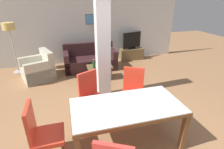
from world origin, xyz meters
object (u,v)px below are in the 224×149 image
at_px(sofa, 90,60).
at_px(floor_lamp, 9,31).
at_px(bottle, 94,65).
at_px(tv_screen, 132,41).
at_px(dining_table, 127,113).
at_px(dining_chair_far_right, 133,89).
at_px(dining_chair_far_left, 92,94).
at_px(tv_stand, 131,54).
at_px(coffee_table, 100,72).
at_px(dining_chair_head_left, 42,132).
at_px(armchair, 39,70).

xyz_separation_m(sofa, floor_lamp, (-2.41, 0.33, 1.08)).
bearing_deg(bottle, tv_screen, 41.77).
bearing_deg(sofa, dining_table, 90.86).
relative_size(dining_chair_far_right, floor_lamp, 0.61).
relative_size(dining_table, bottle, 6.80).
relative_size(dining_chair_far_right, dining_chair_far_left, 1.00).
xyz_separation_m(sofa, tv_stand, (1.77, 0.56, -0.07)).
xyz_separation_m(sofa, coffee_table, (0.15, -0.95, -0.08)).
xyz_separation_m(dining_chair_head_left, tv_screen, (3.04, 4.16, 0.23)).
distance_m(dining_chair_far_left, armchair, 2.65).
xyz_separation_m(armchair, tv_stand, (3.42, 0.98, -0.07)).
height_order(dining_chair_head_left, bottle, dining_chair_head_left).
distance_m(coffee_table, tv_screen, 2.28).
bearing_deg(dining_chair_head_left, floor_lamp, -163.80).
relative_size(dining_chair_far_left, dining_chair_head_left, 1.00).
bearing_deg(coffee_table, sofa, 98.69).
height_order(armchair, tv_stand, armchair).
xyz_separation_m(dining_chair_head_left, coffee_table, (1.42, 2.65, -0.31)).
bearing_deg(sofa, bottle, 87.64).
height_order(dining_chair_far_left, sofa, dining_chair_far_left).
bearing_deg(sofa, armchair, 14.27).
height_order(dining_chair_far_left, tv_stand, dining_chair_far_left).
relative_size(coffee_table, bottle, 2.83).
xyz_separation_m(tv_screen, floor_lamp, (-4.18, -0.23, 0.61)).
height_order(bottle, tv_screen, tv_screen).
distance_m(armchair, tv_screen, 3.58).
xyz_separation_m(sofa, armchair, (-1.65, -0.42, 0.00)).
distance_m(tv_stand, floor_lamp, 4.34).
relative_size(sofa, bottle, 6.71).
distance_m(dining_chair_far_left, tv_screen, 3.94).
distance_m(dining_chair_head_left, armchair, 3.22).
relative_size(armchair, coffee_table, 1.48).
xyz_separation_m(dining_table, armchair, (-1.70, 3.18, -0.31)).
height_order(armchair, floor_lamp, floor_lamp).
height_order(dining_table, tv_stand, dining_table).
distance_m(dining_table, armchair, 3.62).
distance_m(dining_chair_far_right, dining_chair_far_left, 0.88).
distance_m(dining_chair_head_left, sofa, 3.83).
bearing_deg(bottle, sofa, 87.64).
bearing_deg(tv_screen, dining_chair_far_right, 51.88).
xyz_separation_m(dining_table, sofa, (-0.05, 3.60, -0.32)).
xyz_separation_m(bottle, tv_stand, (1.81, 1.62, -0.31)).
bearing_deg(tv_stand, dining_chair_far_right, -110.97).
relative_size(dining_chair_far_left, bottle, 3.79).
relative_size(dining_chair_far_right, dining_chair_head_left, 1.00).
bearing_deg(armchair, dining_chair_far_left, -172.54).
distance_m(dining_table, dining_chair_head_left, 1.33).
distance_m(dining_chair_far_right, tv_screen, 3.57).
height_order(dining_table, coffee_table, dining_table).
bearing_deg(dining_chair_far_left, tv_stand, -150.02).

